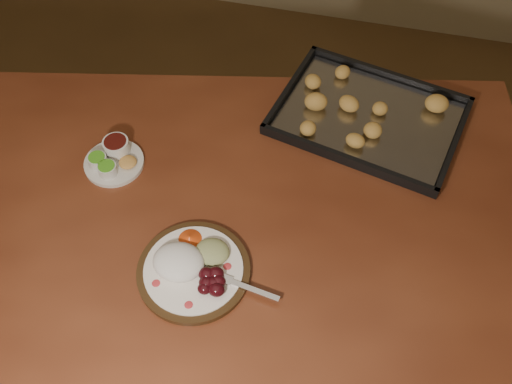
# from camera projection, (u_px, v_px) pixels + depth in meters

# --- Properties ---
(dining_table) EXTENTS (1.65, 1.19, 0.75)m
(dining_table) POSITION_uv_depth(u_px,v_px,m) (217.00, 237.00, 1.36)
(dining_table) COLOR brown
(dining_table) RESTS_ON ground
(dinner_plate) EXTENTS (0.31, 0.24, 0.05)m
(dinner_plate) POSITION_uv_depth(u_px,v_px,m) (192.00, 267.00, 1.18)
(dinner_plate) COLOR #311F0D
(dinner_plate) RESTS_ON dining_table
(condiment_saucer) EXTENTS (0.14, 0.14, 0.05)m
(condiment_saucer) POSITION_uv_depth(u_px,v_px,m) (113.00, 158.00, 1.35)
(condiment_saucer) COLOR beige
(condiment_saucer) RESTS_ON dining_table
(baking_tray) EXTENTS (0.51, 0.43, 0.05)m
(baking_tray) POSITION_uv_depth(u_px,v_px,m) (369.00, 116.00, 1.44)
(baking_tray) COLOR black
(baking_tray) RESTS_ON dining_table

